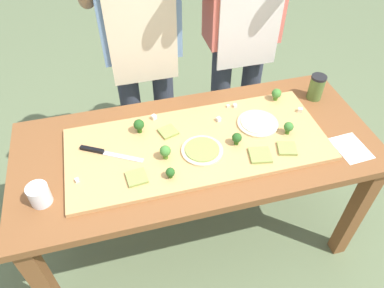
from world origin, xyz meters
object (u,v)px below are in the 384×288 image
object	(u,v)px
pizza_slice_near_right	(168,132)
cheese_crumble_b	(228,106)
cheese_crumble_f	(154,117)
chefs_knife	(102,152)
sauce_jar	(316,87)
recipe_note	(351,148)
broccoli_floret_back_right	(237,138)
prep_table	(197,160)
pizza_slice_center	(137,177)
cheese_crumble_a	(300,110)
cheese_crumble_d	(235,106)
cook_right	(243,23)
cook_left	(140,36)
broccoli_floret_front_left	(289,127)
broccoli_floret_center_left	(276,94)
flour_cup	(40,195)
pizza_whole_pesto_green	(202,150)
pizza_whole_white_garlic	(258,123)
pizza_slice_far_right	(287,148)
broccoli_floret_center_right	(170,172)
pizza_slice_far_left	(260,155)
cheese_crumble_e	(219,119)
cheese_crumble_c	(77,180)
broccoli_floret_back_left	(139,125)
broccoli_floret_front_right	(165,151)

from	to	relation	value
pizza_slice_near_right	cheese_crumble_b	bearing A→B (deg)	17.94
cheese_crumble_f	chefs_knife	bearing A→B (deg)	-147.30
sauce_jar	recipe_note	xyz separation A→B (m)	(-0.01, -0.38, -0.07)
broccoli_floret_back_right	prep_table	bearing A→B (deg)	159.33
pizza_slice_center	cheese_crumble_a	world-z (taller)	cheese_crumble_a
cheese_crumble_d	cook_right	size ratio (longest dim) A/B	0.01
cheese_crumble_a	cook_left	size ratio (longest dim) A/B	0.01
cheese_crumble_a	cook_right	distance (m)	0.58
sauce_jar	chefs_knife	bearing A→B (deg)	-172.65
pizza_slice_center	cook_left	size ratio (longest dim) A/B	0.05
cook_left	broccoli_floret_front_left	bearing A→B (deg)	-49.69
cheese_crumble_d	cook_left	distance (m)	0.60
chefs_knife	broccoli_floret_center_left	distance (m)	0.90
pizza_slice_center	cheese_crumble_b	world-z (taller)	same
flour_cup	recipe_note	xyz separation A→B (m)	(1.34, -0.05, -0.04)
pizza_slice_near_right	cheese_crumble_a	size ratio (longest dim) A/B	3.69
broccoli_floret_front_left	cheese_crumble_a	world-z (taller)	broccoli_floret_front_left
pizza_whole_pesto_green	cook_right	world-z (taller)	cook_right
pizza_whole_white_garlic	pizza_slice_near_right	size ratio (longest dim) A/B	2.57
pizza_whole_white_garlic	cheese_crumble_f	size ratio (longest dim) A/B	9.25
pizza_whole_pesto_green	pizza_slice_far_right	world-z (taller)	pizza_whole_pesto_green
broccoli_floret_center_right	cook_right	bearing A→B (deg)	53.09
pizza_slice_near_right	broccoli_floret_center_right	xyz separation A→B (m)	(-0.05, -0.26, 0.02)
chefs_knife	sauce_jar	xyz separation A→B (m)	(1.10, 0.14, 0.04)
cheese_crumble_d	pizza_slice_far_left	bearing A→B (deg)	-91.24
broccoli_floret_center_right	flour_cup	xyz separation A→B (m)	(-0.51, 0.02, -0.01)
broccoli_floret_front_left	cheese_crumble_b	bearing A→B (deg)	128.99
cheese_crumble_a	cheese_crumble_d	world-z (taller)	cheese_crumble_a
cheese_crumble_d	sauce_jar	bearing A→B (deg)	-1.46
cheese_crumble_d	cheese_crumble_e	bearing A→B (deg)	-144.38
pizza_slice_center	cheese_crumble_d	distance (m)	0.64
pizza_slice_far_left	cheese_crumble_b	distance (m)	0.35
prep_table	pizza_slice_near_right	world-z (taller)	pizza_slice_near_right
pizza_whole_white_garlic	pizza_slice_center	world-z (taller)	pizza_whole_white_garlic
cheese_crumble_c	sauce_jar	distance (m)	1.24
broccoli_floret_center_left	cheese_crumble_c	xyz separation A→B (m)	(-1.00, -0.29, -0.03)
broccoli_floret_back_left	cheese_crumble_f	bearing A→B (deg)	42.59
cheese_crumble_f	pizza_slice_center	bearing A→B (deg)	-111.49
cheese_crumble_c	prep_table	bearing A→B (deg)	10.84
broccoli_floret_front_left	broccoli_floret_front_right	world-z (taller)	broccoli_floret_front_right
cook_left	chefs_knife	bearing A→B (deg)	-116.41
prep_table	broccoli_floret_center_left	bearing A→B (deg)	21.97
pizza_slice_far_left	broccoli_floret_back_right	world-z (taller)	broccoli_floret_back_right
pizza_slice_far_left	broccoli_floret_back_left	bearing A→B (deg)	149.25
pizza_slice_far_left	broccoli_floret_front_right	bearing A→B (deg)	166.74
cheese_crumble_b	chefs_knife	bearing A→B (deg)	-165.82
broccoli_floret_back_right	recipe_note	world-z (taller)	broccoli_floret_back_right
cheese_crumble_f	cheese_crumble_c	bearing A→B (deg)	-140.93
pizza_slice_far_left	cook_right	bearing A→B (deg)	76.61
pizza_slice_near_right	cheese_crumble_d	xyz separation A→B (m)	(0.36, 0.10, 0.00)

